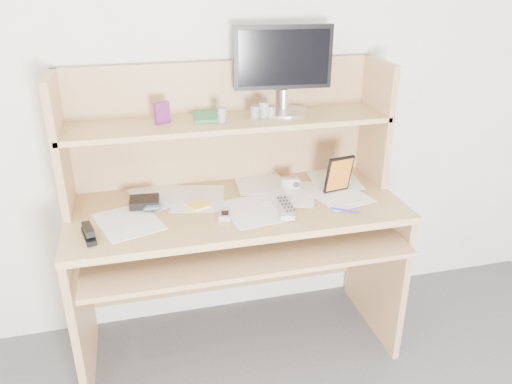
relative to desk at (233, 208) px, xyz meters
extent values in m
cube|color=silver|center=(0.00, 0.24, 0.56)|extent=(3.60, 0.04, 2.50)
cube|color=tan|center=(0.00, -0.08, 0.04)|extent=(1.40, 0.60, 0.03)
cube|color=tan|center=(-0.68, -0.08, -0.33)|extent=(0.03, 0.56, 0.72)
cube|color=tan|center=(0.68, -0.08, -0.33)|extent=(0.03, 0.56, 0.72)
cube|color=tan|center=(0.00, 0.20, -0.36)|extent=(1.34, 0.02, 0.41)
cube|color=tan|center=(0.00, -0.20, -0.05)|extent=(1.28, 0.55, 0.02)
cube|color=tan|center=(0.00, 0.21, 0.33)|extent=(1.40, 0.02, 0.55)
cube|color=tan|center=(-0.68, 0.07, 0.33)|extent=(0.03, 0.30, 0.55)
cube|color=tan|center=(0.68, 0.07, 0.33)|extent=(0.03, 0.30, 0.55)
cube|color=tan|center=(0.00, 0.07, 0.38)|extent=(1.38, 0.30, 0.02)
cube|color=white|center=(0.00, -0.08, 0.06)|extent=(1.32, 0.54, 0.01)
cube|color=black|center=(0.12, -0.14, -0.03)|extent=(0.47, 0.19, 0.02)
cube|color=black|center=(0.12, -0.14, -0.02)|extent=(0.44, 0.18, 0.01)
cube|color=#ACABA6|center=(0.18, -0.19, 0.07)|extent=(0.10, 0.21, 0.02)
cube|color=silver|center=(-0.07, -0.19, 0.07)|extent=(0.06, 0.10, 0.02)
cube|color=black|center=(-0.59, -0.23, 0.08)|extent=(0.06, 0.14, 0.04)
cube|color=black|center=(-0.38, 0.00, 0.08)|extent=(0.13, 0.11, 0.03)
cube|color=gold|center=(-0.16, -0.06, 0.06)|extent=(0.10, 0.10, 0.01)
cube|color=#B6B6B9|center=(0.27, 0.01, 0.09)|extent=(0.09, 0.05, 0.05)
cube|color=black|center=(0.46, -0.08, 0.15)|extent=(0.12, 0.04, 0.17)
cylinder|color=#1B1BCB|center=(0.42, -0.26, 0.07)|extent=(0.10, 0.08, 0.01)
cube|color=maroon|center=(-0.27, 0.07, 0.43)|extent=(0.07, 0.05, 0.09)
cube|color=#338048|center=(-0.08, 0.10, 0.39)|extent=(0.13, 0.17, 0.02)
cylinder|color=black|center=(0.11, 0.06, 0.41)|extent=(0.05, 0.05, 0.05)
cylinder|color=white|center=(0.15, 0.05, 0.42)|extent=(0.05, 0.05, 0.07)
cylinder|color=black|center=(0.18, 0.04, 0.41)|extent=(0.05, 0.05, 0.05)
cylinder|color=white|center=(-0.03, 0.03, 0.42)|extent=(0.04, 0.04, 0.06)
cylinder|color=silver|center=(0.26, 0.10, 0.39)|extent=(0.21, 0.21, 0.01)
cylinder|color=silver|center=(0.26, 0.11, 0.44)|extent=(0.04, 0.04, 0.09)
cube|color=black|center=(0.26, 0.13, 0.62)|extent=(0.43, 0.06, 0.27)
cube|color=black|center=(0.26, 0.12, 0.62)|extent=(0.39, 0.03, 0.23)
camera|label=1|loc=(-0.39, -1.95, 0.97)|focal=35.00mm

